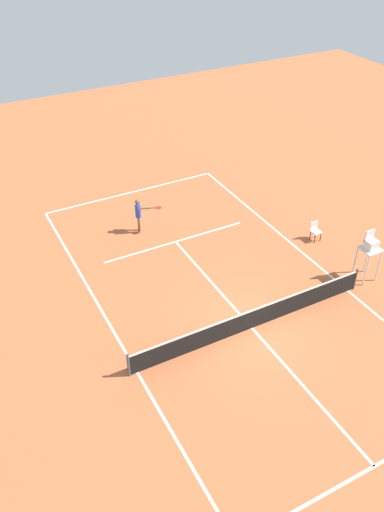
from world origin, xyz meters
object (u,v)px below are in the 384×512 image
player_serving (139,213)px  tennis_ball (178,238)px  courtside_chair_mid (315,230)px  umpire_chair (370,248)px

player_serving → tennis_ball: bearing=66.8°
player_serving → courtside_chair_mid: (-7.23, 4.63, -0.54)m
tennis_ball → umpire_chair: (-5.83, 6.62, 1.57)m
courtside_chair_mid → player_serving: bearing=-32.6°
player_serving → umpire_chair: umpire_chair is taller
player_serving → umpire_chair: 10.85m
umpire_chair → courtside_chair_mid: 3.61m
tennis_ball → courtside_chair_mid: (-5.83, 3.18, 0.50)m
courtside_chair_mid → tennis_ball: bearing=-28.6°
player_serving → umpire_chair: bearing=64.6°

